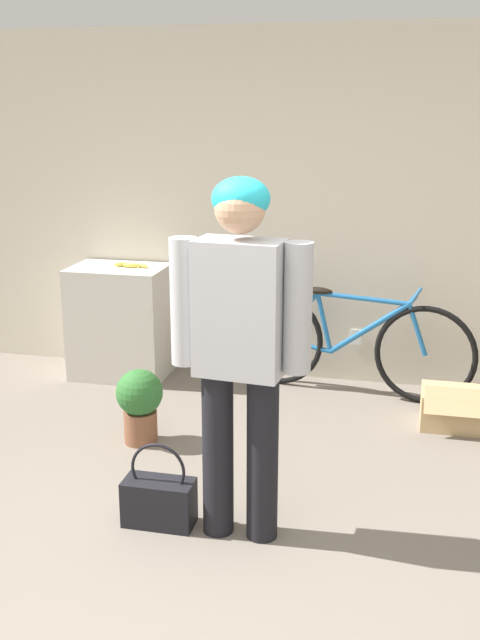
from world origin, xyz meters
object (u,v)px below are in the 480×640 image
Objects in this scene: bicycle at (348,343)px; cardboard_box at (464,409)px; person at (240,334)px; banana at (131,265)px; handbag at (159,500)px; potted_plant at (140,402)px.

bicycle reaches higher than cardboard_box.
person reaches higher than bicycle.
cardboard_box is (2.46, -0.45, -0.76)m from banana.
potted_plant is (-0.43, 0.89, 0.14)m from handbag.
handbag is (-0.76, -2.03, -0.25)m from bicycle.
handbag is 1.00m from potted_plant.
person is at bearing -91.11° from bicycle.
handbag is 0.93× the size of potted_plant.
potted_plant is (-1.18, -1.13, -0.11)m from bicycle.
handbag is at bearing -64.49° from potted_plant.
cardboard_box is (1.56, 1.59, -0.01)m from handbag.
cardboard_box is at bearing 45.49° from handbag.
bicycle is at bearing 69.45° from handbag.
person is 6.13× the size of banana.
bicycle is at bearing 85.83° from person.
banana is 2.61m from cardboard_box.
handbag is (0.90, -2.04, -0.75)m from banana.
cardboard_box is (0.80, -0.44, -0.26)m from bicycle.
banana is 0.60× the size of potted_plant.
person is at bearing -125.95° from cardboard_box.
bicycle is at bearing -0.41° from banana.
cardboard_box is 2.11m from potted_plant.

